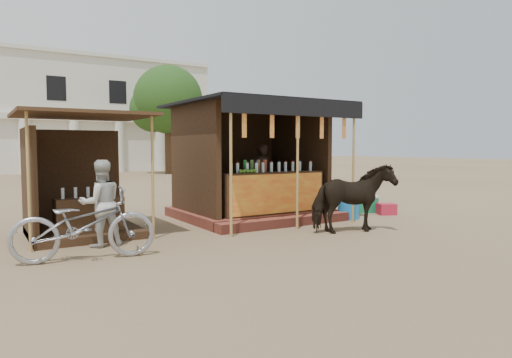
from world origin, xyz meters
The scene contains 11 objects.
ground centered at (0.00, 0.00, 0.00)m, with size 120.00×120.00×0.00m, color #846B4C.
main_stall centered at (1.02, 3.36, 1.02)m, with size 3.60×3.61×2.78m.
secondary_stall centered at (-3.17, 3.24, 0.85)m, with size 2.40×2.40×2.38m.
cow centered at (1.69, 0.60, 0.70)m, with size 0.76×1.66×1.40m, color black.
motorbike centered at (-3.40, 1.12, 0.56)m, with size 0.74×2.11×1.11m, color #96969E.
bystander centered at (-2.94, 2.00, 0.76)m, with size 0.74×0.58×1.52m, color beige.
blue_barrel centered at (2.89, 2.00, 0.37)m, with size 0.50×0.50×0.73m, color blue.
red_crate centered at (4.21, 2.00, 0.14)m, with size 0.43×0.36×0.28m, color #AD1C33.
cooler centered at (4.02, 2.60, 0.23)m, with size 0.76×0.65×0.46m.
background_building centered at (-2.00, 29.94, 3.98)m, with size 26.00×7.45×8.18m.
tree centered at (5.81, 22.14, 4.63)m, with size 4.50×4.40×7.00m.
Camera 1 is at (-4.80, -6.14, 1.74)m, focal length 32.00 mm.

